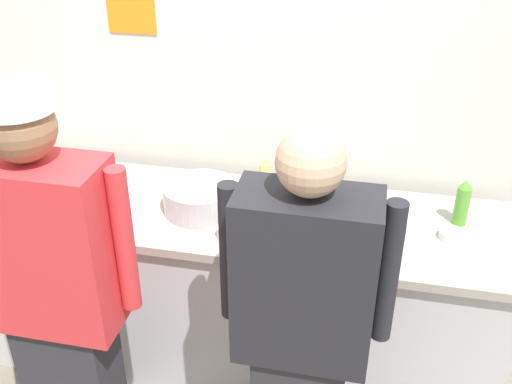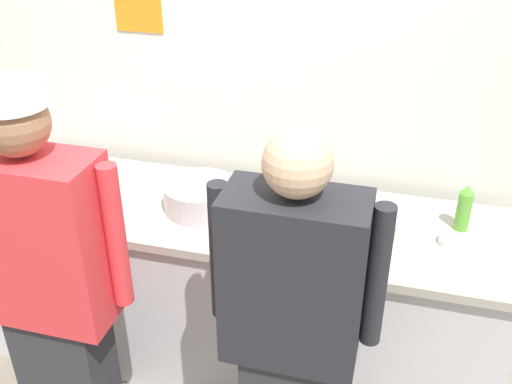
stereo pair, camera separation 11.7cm
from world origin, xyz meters
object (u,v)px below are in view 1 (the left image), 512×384
(chef_near_left, at_px, (57,297))
(ramekin_green_sauce, at_px, (364,243))
(plate_stack_front, at_px, (407,221))
(squeeze_bottle_secondary, at_px, (291,216))
(chefs_knife, at_px, (197,217))
(ramekin_orange_sauce, at_px, (329,235))
(plate_stack_rear, at_px, (119,199))
(sheet_tray, at_px, (46,189))
(mixing_bowl_steel, at_px, (200,198))
(chef_center, at_px, (302,332))
(ramekin_yellow_sauce, at_px, (452,235))
(squeeze_bottle_spare, at_px, (462,203))
(squeeze_bottle_primary, at_px, (265,174))
(ramekin_red_sauce, at_px, (229,231))
(deli_cup, at_px, (272,202))

(chef_near_left, bearing_deg, ramekin_green_sauce, 28.56)
(plate_stack_front, distance_m, squeeze_bottle_secondary, 0.51)
(ramekin_green_sauce, xyz_separation_m, chefs_knife, (-0.74, 0.07, -0.02))
(ramekin_orange_sauce, relative_size, ramekin_green_sauce, 0.80)
(plate_stack_rear, distance_m, ramekin_green_sauce, 1.12)
(chef_near_left, bearing_deg, sheet_tray, 122.26)
(ramekin_orange_sauce, bearing_deg, mixing_bowl_steel, 168.85)
(ramekin_green_sauce, bearing_deg, chef_center, -109.33)
(mixing_bowl_steel, bearing_deg, ramekin_yellow_sauce, -0.08)
(mixing_bowl_steel, bearing_deg, plate_stack_front, 2.08)
(squeeze_bottle_spare, height_order, chefs_knife, squeeze_bottle_spare)
(chef_center, xyz_separation_m, ramekin_green_sauce, (0.18, 0.51, 0.06))
(plate_stack_front, xyz_separation_m, sheet_tray, (-1.70, -0.03, -0.03))
(mixing_bowl_steel, distance_m, ramekin_green_sauce, 0.76)
(ramekin_green_sauce, bearing_deg, squeeze_bottle_primary, 141.66)
(ramekin_yellow_sauce, bearing_deg, ramekin_red_sauce, -168.71)
(chef_near_left, relative_size, chefs_knife, 6.23)
(chef_center, bearing_deg, plate_stack_rear, 147.50)
(plate_stack_front, relative_size, mixing_bowl_steel, 0.61)
(plate_stack_front, relative_size, ramekin_orange_sauce, 2.43)
(plate_stack_front, height_order, squeeze_bottle_primary, squeeze_bottle_primary)
(plate_stack_front, bearing_deg, mixing_bowl_steel, -177.92)
(chef_center, height_order, ramekin_green_sauce, chef_center)
(mixing_bowl_steel, relative_size, ramekin_orange_sauce, 3.96)
(squeeze_bottle_secondary, bearing_deg, sheet_tray, 174.41)
(plate_stack_rear, height_order, squeeze_bottle_spare, squeeze_bottle_spare)
(sheet_tray, xyz_separation_m, ramekin_yellow_sauce, (1.89, -0.01, 0.01))
(chef_center, height_order, squeeze_bottle_secondary, chef_center)
(plate_stack_rear, bearing_deg, chef_center, -32.50)
(chef_near_left, xyz_separation_m, ramekin_orange_sauce, (0.92, 0.61, 0.00))
(plate_stack_front, distance_m, mixing_bowl_steel, 0.92)
(ramekin_red_sauce, bearing_deg, ramekin_orange_sauce, 9.20)
(squeeze_bottle_spare, distance_m, ramekin_green_sauce, 0.49)
(chef_center, height_order, squeeze_bottle_spare, chef_center)
(ramekin_orange_sauce, distance_m, ramekin_green_sauce, 0.15)
(ramekin_red_sauce, bearing_deg, deli_cup, 61.15)
(plate_stack_rear, xyz_separation_m, ramekin_green_sauce, (1.12, -0.08, -0.03))
(plate_stack_rear, distance_m, squeeze_bottle_secondary, 0.81)
(chef_near_left, relative_size, plate_stack_rear, 8.55)
(mixing_bowl_steel, xyz_separation_m, squeeze_bottle_spare, (1.15, 0.13, 0.04))
(chef_near_left, xyz_separation_m, squeeze_bottle_primary, (0.57, 0.97, 0.06))
(plate_stack_rear, distance_m, deli_cup, 0.70)
(chef_center, relative_size, ramekin_yellow_sauce, 15.10)
(mixing_bowl_steel, height_order, squeeze_bottle_primary, squeeze_bottle_primary)
(plate_stack_rear, height_order, deli_cup, same)
(chef_center, distance_m, sheet_tray, 1.51)
(deli_cup, xyz_separation_m, chefs_knife, (-0.31, -0.13, -0.04))
(squeeze_bottle_secondary, xyz_separation_m, ramekin_green_sauce, (0.31, -0.04, -0.07))
(deli_cup, bearing_deg, ramekin_red_sauce, -118.85)
(chef_center, distance_m, mixing_bowl_steel, 0.88)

